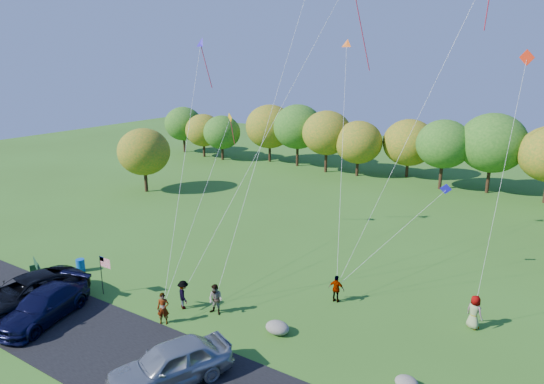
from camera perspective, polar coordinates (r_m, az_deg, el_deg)
The scene contains 16 objects.
ground at distance 28.46m, azimuth -10.53°, elevation -14.60°, with size 140.00×140.00×0.00m, color #33601B.
asphalt_lane at distance 26.17m, azimuth -16.81°, elevation -17.90°, with size 44.00×6.00×0.06m, color black.
treeline at distance 57.22m, azimuth 15.34°, elevation 5.58°, with size 77.21×27.38×8.40m.
minivan_dark at distance 31.85m, azimuth -27.02°, elevation -10.65°, with size 3.19×6.92×1.92m, color black.
minivan_navy at distance 30.34m, azimuth -25.30°, elevation -11.99°, with size 2.37×5.83×1.69m, color black.
minivan_silver at distance 23.32m, azimuth -11.86°, elevation -19.16°, with size 2.25×5.60×1.91m, color #9CA2A7.
flyer_a at distance 27.90m, azimuth -12.69°, elevation -13.24°, with size 0.66×0.44×1.82m, color #4C4C59.
flyer_b at distance 28.36m, azimuth -6.65°, elevation -12.46°, with size 0.88×0.68×1.80m, color #4C4C59.
flyer_c at distance 29.24m, azimuth -10.39°, elevation -11.80°, with size 1.11×0.64×1.72m, color #4C4C59.
flyer_d at distance 29.74m, azimuth 7.59°, elevation -11.22°, with size 0.99×0.41×1.69m, color #4C4C59.
flyer_e at distance 28.99m, azimuth 22.70°, elevation -12.90°, with size 0.93×0.60×1.89m, color #4C4C59.
park_bench at distance 36.78m, azimuth -25.88°, elevation -7.90°, with size 1.70×0.95×0.97m.
trash_barrel at distance 36.06m, azimuth -21.60°, elevation -8.01°, with size 0.57×0.57×0.86m, color #0B4AAE.
flag_assembly at distance 31.47m, azimuth -19.21°, elevation -8.27°, with size 0.95×0.62×2.57m.
boulder_near at distance 26.70m, azimuth 0.63°, elevation -15.66°, with size 1.33×1.04×0.67m, color gray.
boulder_far at distance 23.82m, azimuth 15.54°, elevation -20.79°, with size 1.04×0.87×0.54m, color gray.
Camera 1 is at (17.33, -17.59, 14.16)m, focal length 32.00 mm.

